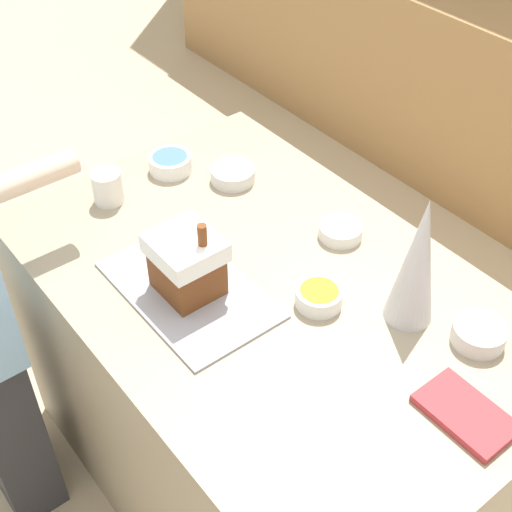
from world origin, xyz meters
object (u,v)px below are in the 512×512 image
at_px(candy_bowl_beside_tree, 341,230).
at_px(candy_bowl_near_tray_right, 170,163).
at_px(gingerbread_house, 187,263).
at_px(cookbook, 466,414).
at_px(candy_bowl_center_rear, 233,174).
at_px(baking_tray, 189,289).
at_px(candy_bowl_front_corner, 479,333).
at_px(mug, 107,187).
at_px(decorative_tree, 418,261).
at_px(candy_bowl_far_left, 319,296).

bearing_deg(candy_bowl_beside_tree, candy_bowl_near_tray_right, -160.93).
xyz_separation_m(gingerbread_house, cookbook, (0.70, 0.25, -0.09)).
bearing_deg(candy_bowl_near_tray_right, candy_bowl_center_rear, 36.08).
height_order(baking_tray, candy_bowl_front_corner, candy_bowl_front_corner).
relative_size(baking_tray, gingerbread_house, 2.12).
bearing_deg(candy_bowl_beside_tree, mug, -141.97).
xyz_separation_m(gingerbread_house, candy_bowl_near_tray_right, (-0.49, 0.26, -0.07)).
distance_m(baking_tray, gingerbread_house, 0.09).
distance_m(gingerbread_house, candy_bowl_center_rear, 0.51).
distance_m(decorative_tree, candy_bowl_near_tray_right, 0.92).
bearing_deg(mug, candy_bowl_front_corner, 21.87).
bearing_deg(candy_bowl_far_left, candy_bowl_front_corner, 33.04).
relative_size(candy_bowl_near_tray_right, candy_bowl_front_corner, 1.04).
height_order(candy_bowl_near_tray_right, mug, mug).
distance_m(gingerbread_house, candy_bowl_beside_tree, 0.48).
bearing_deg(candy_bowl_center_rear, candy_bowl_beside_tree, 10.66).
bearing_deg(baking_tray, candy_bowl_beside_tree, 79.82).
height_order(candy_bowl_center_rear, candy_bowl_front_corner, candy_bowl_front_corner).
bearing_deg(baking_tray, gingerbread_house, 30.09).
height_order(cookbook, mug, mug).
bearing_deg(candy_bowl_center_rear, mug, -112.32).
distance_m(baking_tray, candy_bowl_beside_tree, 0.47).
bearing_deg(candy_bowl_far_left, candy_bowl_beside_tree, 125.31).
xyz_separation_m(baking_tray, mug, (-0.47, 0.03, 0.05)).
distance_m(candy_bowl_front_corner, cookbook, 0.23).
distance_m(candy_bowl_beside_tree, cookbook, 0.65).
xyz_separation_m(candy_bowl_near_tray_right, cookbook, (1.19, -0.01, -0.02)).
bearing_deg(mug, candy_bowl_far_left, 15.92).
bearing_deg(candy_bowl_beside_tree, baking_tray, -100.18).
bearing_deg(gingerbread_house, candy_bowl_front_corner, 37.96).
bearing_deg(candy_bowl_front_corner, baking_tray, -142.04).
relative_size(gingerbread_house, candy_bowl_far_left, 1.87).
relative_size(gingerbread_house, mug, 2.25).
bearing_deg(gingerbread_house, candy_bowl_near_tray_right, 151.70).
xyz_separation_m(candy_bowl_front_corner, mug, (-1.05, -0.42, 0.02)).
relative_size(baking_tray, candy_bowl_center_rear, 3.48).
bearing_deg(candy_bowl_near_tray_right, candy_bowl_front_corner, 9.91).
height_order(gingerbread_house, cookbook, gingerbread_house).
height_order(candy_bowl_front_corner, mug, mug).
relative_size(candy_bowl_front_corner, candy_bowl_beside_tree, 1.05).
bearing_deg(gingerbread_house, mug, 176.30).
bearing_deg(candy_bowl_center_rear, baking_tray, -50.08).
distance_m(candy_bowl_front_corner, candy_bowl_beside_tree, 0.49).
bearing_deg(candy_bowl_center_rear, gingerbread_house, -50.03).
height_order(candy_bowl_near_tray_right, candy_bowl_beside_tree, candy_bowl_near_tray_right).
bearing_deg(candy_bowl_near_tray_right, decorative_tree, 7.46).
relative_size(cookbook, mug, 2.10).
xyz_separation_m(candy_bowl_far_left, candy_bowl_front_corner, (0.33, 0.22, 0.00)).
relative_size(gingerbread_house, cookbook, 1.07).
height_order(gingerbread_house, candy_bowl_beside_tree, gingerbread_house).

